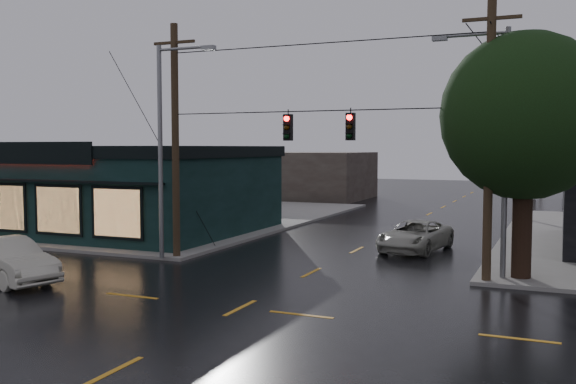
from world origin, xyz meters
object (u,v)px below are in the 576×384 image
at_px(utility_pole_ne, 486,284).
at_px(suv_silver, 415,236).
at_px(corner_tree, 525,117).
at_px(utility_pole_nw, 177,259).
at_px(sedan_cream, 7,261).

relative_size(utility_pole_ne, suv_silver, 1.98).
bearing_deg(utility_pole_ne, suv_silver, 121.61).
distance_m(corner_tree, utility_pole_ne, 6.15).
bearing_deg(corner_tree, utility_pole_nw, -176.04).
relative_size(utility_pole_nw, sedan_cream, 2.08).
distance_m(utility_pole_nw, suv_silver, 11.11).
bearing_deg(utility_pole_nw, utility_pole_ne, 0.00).
height_order(utility_pole_ne, sedan_cream, utility_pole_ne).
distance_m(utility_pole_nw, utility_pole_ne, 13.00).
bearing_deg(corner_tree, sedan_cream, -156.18).
bearing_deg(utility_pole_nw, suv_silver, 34.80).
relative_size(corner_tree, utility_pole_nw, 0.87).
distance_m(corner_tree, utility_pole_nw, 15.35).
xyz_separation_m(utility_pole_ne, suv_silver, (-3.90, 6.33, 0.71)).
height_order(utility_pole_ne, suv_silver, utility_pole_ne).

